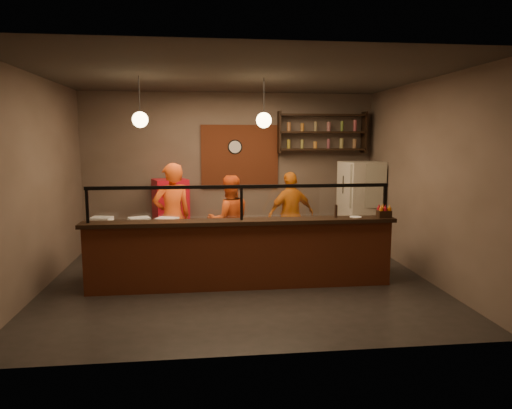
{
  "coord_description": "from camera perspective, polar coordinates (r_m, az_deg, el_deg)",
  "views": [
    {
      "loc": [
        -0.56,
        -7.0,
        2.25
      ],
      "look_at": [
        0.29,
        0.3,
        1.2
      ],
      "focal_mm": 32.0,
      "sensor_mm": 36.0,
      "label": 1
    }
  ],
  "objects": [
    {
      "name": "prep_tub_a",
      "position": [
        7.31,
        -14.37,
        -2.17
      ],
      "size": [
        0.37,
        0.33,
        0.15
      ],
      "primitive_type": "cube",
      "rotation": [
        0.0,
        0.0,
        0.33
      ],
      "color": "silver",
      "rests_on": "worktop"
    },
    {
      "name": "wall_right",
      "position": [
        7.88,
        20.3,
        2.88
      ],
      "size": [
        0.0,
        5.0,
        5.0
      ],
      "primitive_type": "plane",
      "rotation": [
        1.57,
        0.0,
        -1.57
      ],
      "color": "#69574D",
      "rests_on": "floor"
    },
    {
      "name": "pendant_left",
      "position": [
        7.27,
        -14.28,
        10.26
      ],
      "size": [
        0.24,
        0.24,
        0.77
      ],
      "color": "black",
      "rests_on": "ceiling"
    },
    {
      "name": "pizza_dough",
      "position": [
        7.28,
        -3.5,
        -2.54
      ],
      "size": [
        0.54,
        0.54,
        0.01
      ],
      "primitive_type": "cylinder",
      "rotation": [
        0.0,
        0.0,
        -0.24
      ],
      "color": "beige",
      "rests_on": "worktop"
    },
    {
      "name": "wall_back",
      "position": [
        9.54,
        -3.25,
        4.2
      ],
      "size": [
        6.0,
        0.0,
        6.0
      ],
      "primitive_type": "plane",
      "rotation": [
        1.57,
        0.0,
        0.0
      ],
      "color": "#69574D",
      "rests_on": "floor"
    },
    {
      "name": "sneeze_guard",
      "position": [
        6.78,
        -1.83,
        0.66
      ],
      "size": [
        4.5,
        0.05,
        0.52
      ],
      "color": "white",
      "rests_on": "counter_ledge"
    },
    {
      "name": "red_cooler",
      "position": [
        9.3,
        -10.59,
        -1.39
      ],
      "size": [
        0.78,
        0.74,
        1.47
      ],
      "primitive_type": "cube",
      "rotation": [
        0.0,
        0.0,
        0.31
      ],
      "color": "red",
      "rests_on": "floor"
    },
    {
      "name": "cook_mid",
      "position": [
        8.17,
        -3.35,
        -2.02
      ],
      "size": [
        0.89,
        0.74,
        1.63
      ],
      "primitive_type": "imported",
      "rotation": [
        0.0,
        0.0,
        3.32
      ],
      "color": "#C64312",
      "rests_on": "floor"
    },
    {
      "name": "prep_tub_b",
      "position": [
        7.5,
        -18.77,
        -2.08
      ],
      "size": [
        0.35,
        0.3,
        0.16
      ],
      "primitive_type": "cube",
      "rotation": [
        0.0,
        0.0,
        -0.19
      ],
      "color": "silver",
      "rests_on": "worktop"
    },
    {
      "name": "pepper_mill",
      "position": [
        7.11,
        9.97,
        -0.83
      ],
      "size": [
        0.06,
        0.06,
        0.2
      ],
      "primitive_type": "cylinder",
      "rotation": [
        0.0,
        0.0,
        0.37
      ],
      "color": "black",
      "rests_on": "counter_ledge"
    },
    {
      "name": "fridge",
      "position": [
        9.44,
        13.0,
        -0.27
      ],
      "size": [
        0.86,
        0.82,
        1.81
      ],
      "primitive_type": "cube",
      "rotation": [
        0.0,
        0.0,
        0.16
      ],
      "color": "beige",
      "rests_on": "floor"
    },
    {
      "name": "wall_left",
      "position": [
        7.44,
        -25.76,
        2.3
      ],
      "size": [
        0.0,
        5.0,
        5.0
      ],
      "primitive_type": "plane",
      "rotation": [
        1.57,
        0.0,
        1.57
      ],
      "color": "#69574D",
      "rests_on": "floor"
    },
    {
      "name": "condiment_caddy",
      "position": [
        7.29,
        15.7,
        -1.14
      ],
      "size": [
        0.2,
        0.16,
        0.11
      ],
      "primitive_type": "cube",
      "rotation": [
        0.0,
        0.0,
        0.01
      ],
      "color": "black",
      "rests_on": "counter_ledge"
    },
    {
      "name": "brick_patch",
      "position": [
        9.5,
        -2.04,
        6.0
      ],
      "size": [
        1.6,
        0.04,
        1.3
      ],
      "primitive_type": "cube",
      "color": "brown",
      "rests_on": "wall_back"
    },
    {
      "name": "wall_shelving",
      "position": [
        9.64,
        8.27,
        8.93
      ],
      "size": [
        1.84,
        0.28,
        0.85
      ],
      "color": "black",
      "rests_on": "wall_back"
    },
    {
      "name": "counter_ledge",
      "position": [
        6.83,
        -1.82,
        -2.17
      ],
      "size": [
        4.7,
        0.37,
        0.06
      ],
      "primitive_type": "cube",
      "color": "black",
      "rests_on": "service_counter"
    },
    {
      "name": "ceiling",
      "position": [
        7.08,
        -2.11,
        15.82
      ],
      "size": [
        6.0,
        6.0,
        0.0
      ],
      "primitive_type": "plane",
      "rotation": [
        3.14,
        0.0,
        0.0
      ],
      "color": "#38322B",
      "rests_on": "wall_back"
    },
    {
      "name": "floor",
      "position": [
        7.37,
        -1.98,
        -9.66
      ],
      "size": [
        6.0,
        6.0,
        0.0
      ],
      "primitive_type": "plane",
      "color": "black",
      "rests_on": "ground"
    },
    {
      "name": "service_counter",
      "position": [
        6.94,
        -1.8,
        -6.48
      ],
      "size": [
        4.6,
        0.25,
        1.0
      ],
      "primitive_type": "cube",
      "color": "brown",
      "rests_on": "floor"
    },
    {
      "name": "pendant_right",
      "position": [
        7.27,
        0.99,
        10.5
      ],
      "size": [
        0.24,
        0.24,
        0.77
      ],
      "color": "black",
      "rests_on": "ceiling"
    },
    {
      "name": "cook_right",
      "position": [
        8.7,
        4.4,
        -1.33
      ],
      "size": [
        1.04,
        0.69,
        1.65
      ],
      "primitive_type": "imported",
      "rotation": [
        0.0,
        0.0,
        3.46
      ],
      "color": "orange",
      "rests_on": "floor"
    },
    {
      "name": "cook_left",
      "position": [
        8.0,
        -10.42,
        -1.52
      ],
      "size": [
        0.8,
        0.68,
        1.86
      ],
      "primitive_type": "imported",
      "rotation": [
        0.0,
        0.0,
        3.55
      ],
      "color": "#E44E15",
      "rests_on": "floor"
    },
    {
      "name": "worktop_cabinet",
      "position": [
        7.45,
        -2.12,
        -6.07
      ],
      "size": [
        4.6,
        0.75,
        0.85
      ],
      "primitive_type": "cube",
      "color": "gray",
      "rests_on": "floor"
    },
    {
      "name": "rolling_pin",
      "position": [
        7.51,
        -14.23,
        -2.28
      ],
      "size": [
        0.33,
        0.07,
        0.06
      ],
      "primitive_type": "cylinder",
      "rotation": [
        0.0,
        1.57,
        -0.04
      ],
      "color": "yellow",
      "rests_on": "worktop"
    },
    {
      "name": "wall_front",
      "position": [
        4.58,
        0.46,
        -0.04
      ],
      "size": [
        6.0,
        0.0,
        6.0
      ],
      "primitive_type": "plane",
      "rotation": [
        -1.57,
        0.0,
        0.0
      ],
      "color": "#69574D",
      "rests_on": "floor"
    },
    {
      "name": "wall_clock",
      "position": [
        9.48,
        -2.65,
        7.2
      ],
      "size": [
        0.3,
        0.04,
        0.3
      ],
      "primitive_type": "cylinder",
      "rotation": [
        1.57,
        0.0,
        0.0
      ],
      "color": "black",
      "rests_on": "wall_back"
    },
    {
      "name": "small_plate",
      "position": [
        7.19,
        12.35,
        -1.54
      ],
      "size": [
        0.21,
        0.21,
        0.01
      ],
      "primitive_type": "cylinder",
      "rotation": [
        0.0,
        0.0,
        0.19
      ],
      "color": "silver",
      "rests_on": "counter_ledge"
    },
    {
      "name": "worktop",
      "position": [
        7.35,
        -2.14,
        -2.67
      ],
      "size": [
        4.6,
        0.75,
        0.05
      ],
      "primitive_type": "cube",
      "color": "silver",
      "rests_on": "worktop_cabinet"
    },
    {
      "name": "prep_tub_c",
      "position": [
        7.17,
        -11.07,
        -2.25
      ],
      "size": [
        0.37,
        0.34,
        0.15
      ],
      "primitive_type": "cube",
      "rotation": [
        0.0,
        0.0,
        -0.35
      ],
      "color": "white",
      "rests_on": "worktop"
    }
  ]
}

